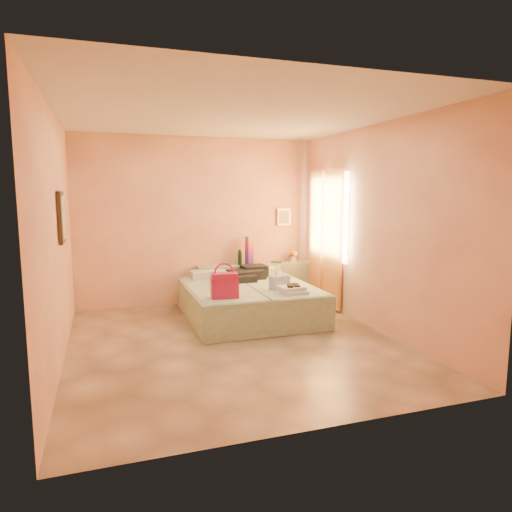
{
  "coord_description": "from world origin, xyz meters",
  "views": [
    {
      "loc": [
        -1.5,
        -5.35,
        1.89
      ],
      "look_at": [
        0.57,
        0.85,
        0.97
      ],
      "focal_mm": 32.0,
      "sensor_mm": 36.0,
      "label": 1
    }
  ],
  "objects_px": {
    "magenta_handbag": "(224,285)",
    "towel_stack": "(293,290)",
    "headboard_ledge": "(255,282)",
    "blue_handbag": "(280,282)",
    "flower_vase": "(293,255)",
    "green_book": "(276,262)",
    "bed_left": "(220,304)",
    "bed_right": "(277,299)",
    "water_bottle": "(240,258)"
  },
  "relations": [
    {
      "from": "magenta_handbag",
      "to": "towel_stack",
      "type": "bearing_deg",
      "value": 1.73
    },
    {
      "from": "headboard_ledge",
      "to": "blue_handbag",
      "type": "bearing_deg",
      "value": -94.27
    },
    {
      "from": "headboard_ledge",
      "to": "flower_vase",
      "type": "height_order",
      "value": "flower_vase"
    },
    {
      "from": "green_book",
      "to": "headboard_ledge",
      "type": "bearing_deg",
      "value": -156.59
    },
    {
      "from": "bed_left",
      "to": "bed_right",
      "type": "xyz_separation_m",
      "value": [
        0.9,
        0.0,
        0.0
      ]
    },
    {
      "from": "headboard_ledge",
      "to": "water_bottle",
      "type": "distance_m",
      "value": 0.54
    },
    {
      "from": "flower_vase",
      "to": "towel_stack",
      "type": "height_order",
      "value": "flower_vase"
    },
    {
      "from": "headboard_ledge",
      "to": "flower_vase",
      "type": "relative_size",
      "value": 8.33
    },
    {
      "from": "magenta_handbag",
      "to": "water_bottle",
      "type": "bearing_deg",
      "value": 72.23
    },
    {
      "from": "headboard_ledge",
      "to": "magenta_handbag",
      "type": "bearing_deg",
      "value": -120.38
    },
    {
      "from": "bed_left",
      "to": "water_bottle",
      "type": "distance_m",
      "value": 1.29
    },
    {
      "from": "green_book",
      "to": "bed_right",
      "type": "bearing_deg",
      "value": -85.54
    },
    {
      "from": "bed_right",
      "to": "water_bottle",
      "type": "bearing_deg",
      "value": 106.47
    },
    {
      "from": "magenta_handbag",
      "to": "blue_handbag",
      "type": "xyz_separation_m",
      "value": [
        0.89,
        0.28,
        -0.07
      ]
    },
    {
      "from": "flower_vase",
      "to": "towel_stack",
      "type": "relative_size",
      "value": 0.7
    },
    {
      "from": "headboard_ledge",
      "to": "towel_stack",
      "type": "height_order",
      "value": "headboard_ledge"
    },
    {
      "from": "headboard_ledge",
      "to": "green_book",
      "type": "relative_size",
      "value": 11.18
    },
    {
      "from": "green_book",
      "to": "magenta_handbag",
      "type": "height_order",
      "value": "magenta_handbag"
    },
    {
      "from": "bed_right",
      "to": "magenta_handbag",
      "type": "xyz_separation_m",
      "value": [
        -1.0,
        -0.66,
        0.42
      ]
    },
    {
      "from": "towel_stack",
      "to": "headboard_ledge",
      "type": "bearing_deg",
      "value": 88.89
    },
    {
      "from": "water_bottle",
      "to": "flower_vase",
      "type": "bearing_deg",
      "value": 0.62
    },
    {
      "from": "flower_vase",
      "to": "blue_handbag",
      "type": "relative_size",
      "value": 0.82
    },
    {
      "from": "headboard_ledge",
      "to": "magenta_handbag",
      "type": "distance_m",
      "value": 2.01
    },
    {
      "from": "bed_right",
      "to": "headboard_ledge",
      "type": "bearing_deg",
      "value": 90.5
    },
    {
      "from": "flower_vase",
      "to": "magenta_handbag",
      "type": "height_order",
      "value": "flower_vase"
    },
    {
      "from": "bed_left",
      "to": "magenta_handbag",
      "type": "xyz_separation_m",
      "value": [
        -0.1,
        -0.66,
        0.42
      ]
    },
    {
      "from": "headboard_ledge",
      "to": "towel_stack",
      "type": "xyz_separation_m",
      "value": [
        -0.03,
        -1.77,
        0.23
      ]
    },
    {
      "from": "green_book",
      "to": "blue_handbag",
      "type": "relative_size",
      "value": 0.61
    },
    {
      "from": "bed_left",
      "to": "magenta_handbag",
      "type": "distance_m",
      "value": 0.79
    },
    {
      "from": "bed_left",
      "to": "green_book",
      "type": "xyz_separation_m",
      "value": [
        1.29,
        1.04,
        0.42
      ]
    },
    {
      "from": "bed_right",
      "to": "blue_handbag",
      "type": "xyz_separation_m",
      "value": [
        -0.11,
        -0.38,
        0.35
      ]
    },
    {
      "from": "bed_right",
      "to": "magenta_handbag",
      "type": "distance_m",
      "value": 1.27
    },
    {
      "from": "water_bottle",
      "to": "bed_right",
      "type": "bearing_deg",
      "value": -73.94
    },
    {
      "from": "water_bottle",
      "to": "flower_vase",
      "type": "relative_size",
      "value": 1.01
    },
    {
      "from": "green_book",
      "to": "towel_stack",
      "type": "relative_size",
      "value": 0.52
    },
    {
      "from": "bed_right",
      "to": "water_bottle",
      "type": "height_order",
      "value": "water_bottle"
    },
    {
      "from": "bed_right",
      "to": "flower_vase",
      "type": "bearing_deg",
      "value": 55.95
    },
    {
      "from": "bed_left",
      "to": "flower_vase",
      "type": "bearing_deg",
      "value": 33.02
    },
    {
      "from": "bed_right",
      "to": "magenta_handbag",
      "type": "relative_size",
      "value": 5.59
    },
    {
      "from": "water_bottle",
      "to": "magenta_handbag",
      "type": "distance_m",
      "value": 1.82
    },
    {
      "from": "water_bottle",
      "to": "towel_stack",
      "type": "bearing_deg",
      "value": -81.58
    },
    {
      "from": "bed_left",
      "to": "bed_right",
      "type": "relative_size",
      "value": 1.0
    },
    {
      "from": "magenta_handbag",
      "to": "towel_stack",
      "type": "distance_m",
      "value": 0.98
    },
    {
      "from": "bed_left",
      "to": "towel_stack",
      "type": "height_order",
      "value": "towel_stack"
    },
    {
      "from": "headboard_ledge",
      "to": "bed_right",
      "type": "distance_m",
      "value": 1.05
    },
    {
      "from": "magenta_handbag",
      "to": "towel_stack",
      "type": "relative_size",
      "value": 1.02
    },
    {
      "from": "water_bottle",
      "to": "flower_vase",
      "type": "distance_m",
      "value": 1.0
    },
    {
      "from": "green_book",
      "to": "flower_vase",
      "type": "height_order",
      "value": "flower_vase"
    },
    {
      "from": "headboard_ledge",
      "to": "blue_handbag",
      "type": "height_order",
      "value": "blue_handbag"
    },
    {
      "from": "bed_right",
      "to": "water_bottle",
      "type": "distance_m",
      "value": 1.18
    }
  ]
}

